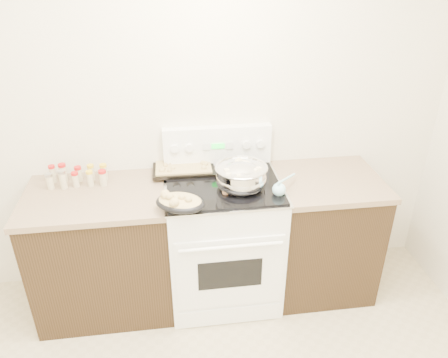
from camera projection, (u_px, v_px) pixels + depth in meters
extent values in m
cube|color=beige|center=(165.00, 109.00, 2.96)|extent=(4.00, 0.05, 2.70)
cube|color=black|center=(105.00, 253.00, 3.03)|extent=(0.90, 0.64, 0.88)
cube|color=brown|center=(95.00, 197.00, 2.81)|extent=(0.93, 0.67, 0.04)
cube|color=black|center=(321.00, 235.00, 3.22)|extent=(0.70, 0.64, 0.88)
cube|color=brown|center=(328.00, 181.00, 3.00)|extent=(0.73, 0.67, 0.04)
cube|color=white|center=(223.00, 242.00, 3.11)|extent=(0.76, 0.66, 0.92)
cube|color=white|center=(230.00, 274.00, 2.82)|extent=(0.70, 0.01, 0.55)
cube|color=black|center=(230.00, 274.00, 2.82)|extent=(0.42, 0.01, 0.22)
cylinder|color=white|center=(231.00, 247.00, 2.67)|extent=(0.65, 0.02, 0.02)
cube|color=white|center=(230.00, 316.00, 3.00)|extent=(0.70, 0.01, 0.14)
cube|color=silver|center=(223.00, 185.00, 2.89)|extent=(0.78, 0.68, 0.01)
cube|color=black|center=(223.00, 184.00, 2.89)|extent=(0.74, 0.64, 0.01)
cube|color=white|center=(217.00, 145.00, 3.07)|extent=(0.76, 0.07, 0.28)
cylinder|color=white|center=(175.00, 149.00, 2.99)|extent=(0.06, 0.02, 0.06)
cylinder|color=white|center=(189.00, 148.00, 3.00)|extent=(0.06, 0.02, 0.06)
cylinder|color=white|center=(246.00, 145.00, 3.05)|extent=(0.06, 0.02, 0.06)
cylinder|color=white|center=(260.00, 144.00, 3.06)|extent=(0.06, 0.02, 0.06)
cube|color=#19E533|center=(218.00, 146.00, 3.03)|extent=(0.09, 0.00, 0.04)
cube|color=silver|center=(207.00, 147.00, 3.02)|extent=(0.05, 0.00, 0.05)
cube|color=silver|center=(229.00, 146.00, 3.04)|extent=(0.05, 0.00, 0.05)
ellipsoid|color=silver|center=(241.00, 178.00, 2.80)|extent=(0.38, 0.38, 0.20)
cylinder|color=silver|center=(241.00, 187.00, 2.83)|extent=(0.18, 0.18, 0.01)
torus|color=silver|center=(241.00, 167.00, 2.76)|extent=(0.34, 0.34, 0.02)
cylinder|color=silver|center=(241.00, 176.00, 2.79)|extent=(0.32, 0.32, 0.11)
cylinder|color=brown|center=(241.00, 169.00, 2.77)|extent=(0.30, 0.30, 0.00)
cube|color=#F7E9B6|center=(259.00, 169.00, 2.76)|extent=(0.03, 0.03, 0.02)
cube|color=#F7E9B6|center=(228.00, 175.00, 2.68)|extent=(0.04, 0.04, 0.02)
cube|color=#F7E9B6|center=(239.00, 160.00, 2.86)|extent=(0.04, 0.04, 0.03)
cube|color=#F7E9B6|center=(227.00, 171.00, 2.73)|extent=(0.04, 0.04, 0.03)
cube|color=#F7E9B6|center=(247.00, 164.00, 2.82)|extent=(0.04, 0.04, 0.03)
cube|color=#F7E9B6|center=(237.00, 162.00, 2.85)|extent=(0.03, 0.03, 0.02)
cube|color=#F7E9B6|center=(255.00, 171.00, 2.73)|extent=(0.04, 0.04, 0.02)
cube|color=#F7E9B6|center=(242.00, 166.00, 2.79)|extent=(0.04, 0.04, 0.03)
cube|color=#F7E9B6|center=(244.00, 163.00, 2.83)|extent=(0.04, 0.04, 0.03)
cube|color=#F7E9B6|center=(239.00, 176.00, 2.67)|extent=(0.02, 0.02, 0.02)
ellipsoid|color=black|center=(180.00, 203.00, 2.58)|extent=(0.36, 0.31, 0.08)
ellipsoid|color=tan|center=(180.00, 201.00, 2.58)|extent=(0.32, 0.28, 0.06)
sphere|color=tan|center=(166.00, 196.00, 2.57)|extent=(0.04, 0.04, 0.04)
sphere|color=tan|center=(182.00, 197.00, 2.55)|extent=(0.04, 0.04, 0.04)
sphere|color=tan|center=(175.00, 202.00, 2.50)|extent=(0.05, 0.05, 0.05)
sphere|color=tan|center=(165.00, 196.00, 2.57)|extent=(0.04, 0.04, 0.04)
sphere|color=tan|center=(173.00, 203.00, 2.50)|extent=(0.05, 0.05, 0.05)
sphere|color=tan|center=(165.00, 194.00, 2.58)|extent=(0.06, 0.06, 0.06)
sphere|color=tan|center=(170.00, 197.00, 2.55)|extent=(0.05, 0.05, 0.05)
sphere|color=tan|center=(188.00, 199.00, 2.53)|extent=(0.04, 0.04, 0.04)
cube|color=black|center=(183.00, 168.00, 3.05)|extent=(0.43, 0.30, 0.02)
cube|color=tan|center=(183.00, 166.00, 3.05)|extent=(0.39, 0.26, 0.02)
sphere|color=tan|center=(204.00, 168.00, 3.00)|extent=(0.04, 0.04, 0.04)
sphere|color=tan|center=(170.00, 163.00, 3.06)|extent=(0.03, 0.03, 0.03)
sphere|color=tan|center=(205.00, 164.00, 3.05)|extent=(0.04, 0.04, 0.04)
sphere|color=tan|center=(163.00, 169.00, 2.98)|extent=(0.03, 0.03, 0.03)
sphere|color=tan|center=(203.00, 163.00, 3.06)|extent=(0.03, 0.03, 0.03)
sphere|color=tan|center=(173.00, 168.00, 3.00)|extent=(0.03, 0.03, 0.03)
sphere|color=tan|center=(170.00, 171.00, 2.96)|extent=(0.03, 0.03, 0.03)
sphere|color=tan|center=(166.00, 162.00, 3.09)|extent=(0.04, 0.04, 0.04)
sphere|color=tan|center=(162.00, 171.00, 2.97)|extent=(0.04, 0.04, 0.04)
sphere|color=tan|center=(166.00, 165.00, 3.03)|extent=(0.04, 0.04, 0.04)
cylinder|color=tan|center=(226.00, 184.00, 2.85)|extent=(0.05, 0.28, 0.01)
sphere|color=tan|center=(226.00, 192.00, 2.75)|extent=(0.04, 0.04, 0.04)
sphere|color=#9FDFEE|center=(279.00, 190.00, 2.74)|extent=(0.09, 0.09, 0.09)
cylinder|color=#9FDFEE|center=(286.00, 179.00, 2.81)|extent=(0.19, 0.23, 0.07)
cylinder|color=#BFB28C|center=(53.00, 175.00, 2.92)|extent=(0.04, 0.04, 0.10)
cylinder|color=#B21414|center=(51.00, 167.00, 2.89)|extent=(0.04, 0.04, 0.02)
cylinder|color=#BFB28C|center=(63.00, 174.00, 2.93)|extent=(0.05, 0.05, 0.11)
cylinder|color=#B21414|center=(62.00, 165.00, 2.90)|extent=(0.05, 0.05, 0.02)
cylinder|color=#BFB28C|center=(79.00, 175.00, 2.94)|extent=(0.05, 0.05, 0.09)
cylinder|color=#B21414|center=(78.00, 168.00, 2.91)|extent=(0.05, 0.05, 0.02)
cylinder|color=#BFB28C|center=(91.00, 174.00, 2.95)|extent=(0.04, 0.04, 0.10)
cylinder|color=gold|center=(90.00, 166.00, 2.92)|extent=(0.05, 0.05, 0.02)
cylinder|color=#BFB28C|center=(104.00, 173.00, 2.95)|extent=(0.05, 0.05, 0.10)
cylinder|color=gold|center=(103.00, 166.00, 2.93)|extent=(0.05, 0.05, 0.02)
cylinder|color=#BFB28C|center=(50.00, 182.00, 2.84)|extent=(0.05, 0.05, 0.09)
cylinder|color=#B2B2B7|center=(48.00, 175.00, 2.82)|extent=(0.05, 0.05, 0.02)
cylinder|color=#BFB28C|center=(63.00, 181.00, 2.84)|extent=(0.05, 0.05, 0.11)
cylinder|color=#B2B2B7|center=(61.00, 172.00, 2.81)|extent=(0.05, 0.05, 0.02)
cylinder|color=#BFB28C|center=(76.00, 181.00, 2.87)|extent=(0.04, 0.04, 0.09)
cylinder|color=#B21414|center=(74.00, 174.00, 2.84)|extent=(0.04, 0.04, 0.02)
cylinder|color=#BFB28C|center=(90.00, 180.00, 2.88)|extent=(0.04, 0.04, 0.09)
cylinder|color=gold|center=(89.00, 172.00, 2.85)|extent=(0.04, 0.04, 0.02)
cylinder|color=#BFB28C|center=(103.00, 179.00, 2.88)|extent=(0.05, 0.05, 0.09)
cylinder|color=#B21414|center=(102.00, 172.00, 2.85)|extent=(0.05, 0.05, 0.02)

